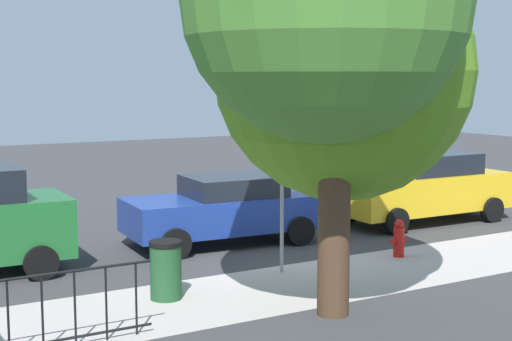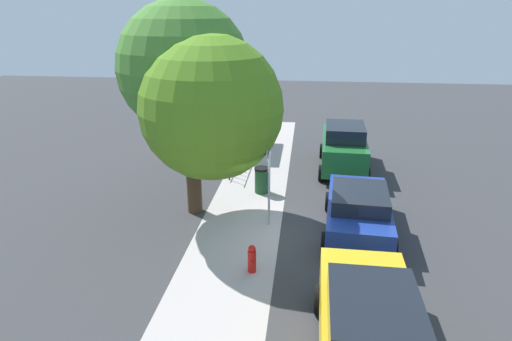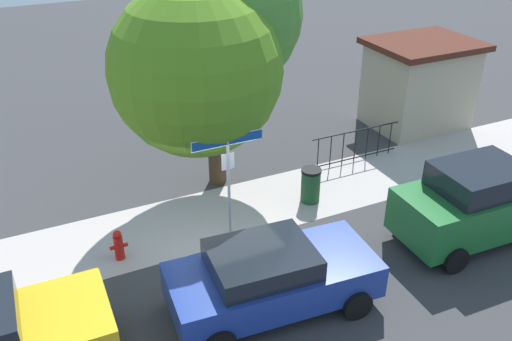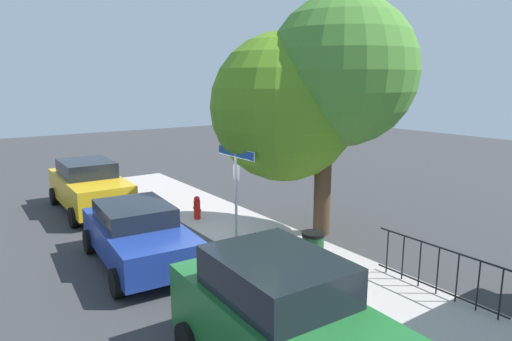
# 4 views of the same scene
# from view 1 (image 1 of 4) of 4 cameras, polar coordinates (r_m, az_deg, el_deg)

# --- Properties ---
(ground_plane) EXTENTS (60.00, 60.00, 0.00)m
(ground_plane) POSITION_cam_1_polar(r_m,az_deg,el_deg) (14.92, 2.91, -7.11)
(ground_plane) COLOR #38383A
(sidewalk_strip) EXTENTS (24.00, 2.60, 0.00)m
(sidewalk_strip) POSITION_cam_1_polar(r_m,az_deg,el_deg) (12.84, -1.40, -9.43)
(sidewalk_strip) COLOR #B0A6A3
(sidewalk_strip) RESTS_ON ground_plane
(street_sign) EXTENTS (1.76, 0.07, 3.00)m
(street_sign) POSITION_cam_1_polar(r_m,az_deg,el_deg) (13.92, 2.00, 0.67)
(street_sign) COLOR #9EA0A5
(street_sign) RESTS_ON ground_plane
(shade_tree) EXTENTS (5.39, 5.32, 6.85)m
(shade_tree) POSITION_cam_1_polar(r_m,az_deg,el_deg) (11.66, 5.76, 10.41)
(shade_tree) COLOR #4A3322
(shade_tree) RESTS_ON ground_plane
(car_yellow) EXTENTS (4.65, 2.13, 1.75)m
(car_yellow) POSITION_cam_1_polar(r_m,az_deg,el_deg) (19.50, 12.57, -1.24)
(car_yellow) COLOR gold
(car_yellow) RESTS_ON ground_plane
(car_blue) EXTENTS (4.38, 2.30, 1.50)m
(car_blue) POSITION_cam_1_polar(r_m,az_deg,el_deg) (16.57, -2.41, -2.90)
(car_blue) COLOR navy
(car_blue) RESTS_ON ground_plane
(iron_fence) EXTENTS (3.10, 0.04, 1.07)m
(iron_fence) POSITION_cam_1_polar(r_m,az_deg,el_deg) (10.52, -15.96, -10.26)
(iron_fence) COLOR black
(iron_fence) RESTS_ON ground_plane
(fire_hydrant) EXTENTS (0.42, 0.22, 0.78)m
(fire_hydrant) POSITION_cam_1_polar(r_m,az_deg,el_deg) (15.66, 10.83, -5.10)
(fire_hydrant) COLOR red
(fire_hydrant) RESTS_ON ground_plane
(trash_bin) EXTENTS (0.55, 0.55, 0.98)m
(trash_bin) POSITION_cam_1_polar(r_m,az_deg,el_deg) (12.57, -6.89, -7.52)
(trash_bin) COLOR #1E4C28
(trash_bin) RESTS_ON ground_plane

